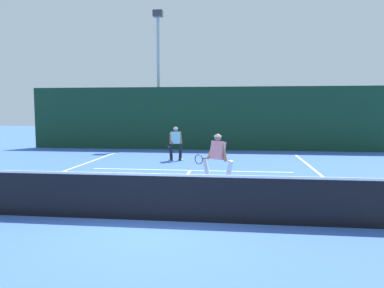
% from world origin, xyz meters
% --- Properties ---
extents(ground_plane, '(80.00, 80.00, 0.00)m').
position_xyz_m(ground_plane, '(0.00, 0.00, 0.00)').
color(ground_plane, '#3961BE').
extents(court_line_baseline_far, '(9.31, 0.10, 0.01)m').
position_xyz_m(court_line_baseline_far, '(0.00, 11.77, 0.00)').
color(court_line_baseline_far, white).
rests_on(court_line_baseline_far, ground_plane).
extents(court_line_service, '(7.59, 0.10, 0.01)m').
position_xyz_m(court_line_service, '(0.00, 6.40, 0.00)').
color(court_line_service, white).
rests_on(court_line_service, ground_plane).
extents(court_line_centre, '(0.10, 6.40, 0.01)m').
position_xyz_m(court_line_centre, '(0.00, 3.20, 0.00)').
color(court_line_centre, white).
rests_on(court_line_centre, ground_plane).
extents(tennis_net, '(10.21, 0.09, 1.10)m').
position_xyz_m(tennis_net, '(0.00, 0.00, 0.51)').
color(tennis_net, '#1E4723').
rests_on(tennis_net, ground_plane).
extents(player_near, '(1.17, 0.80, 1.57)m').
position_xyz_m(player_near, '(1.14, 3.83, 0.86)').
color(player_near, silver).
rests_on(player_near, ground_plane).
extents(player_far, '(0.69, 0.86, 1.52)m').
position_xyz_m(player_far, '(-0.99, 8.94, 0.83)').
color(player_far, black).
rests_on(player_far, ground_plane).
extents(tennis_ball, '(0.07, 0.07, 0.07)m').
position_xyz_m(tennis_ball, '(2.20, 1.15, 0.03)').
color(tennis_ball, '#D1E033').
rests_on(tennis_ball, ground_plane).
extents(back_fence_windscreen, '(20.42, 0.12, 3.53)m').
position_xyz_m(back_fence_windscreen, '(0.00, 13.58, 1.77)').
color(back_fence_windscreen, '#133420').
rests_on(back_fence_windscreen, ground_plane).
extents(light_pole, '(0.55, 0.44, 8.04)m').
position_xyz_m(light_pole, '(-2.97, 14.68, 4.88)').
color(light_pole, '#9EA39E').
rests_on(light_pole, ground_plane).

